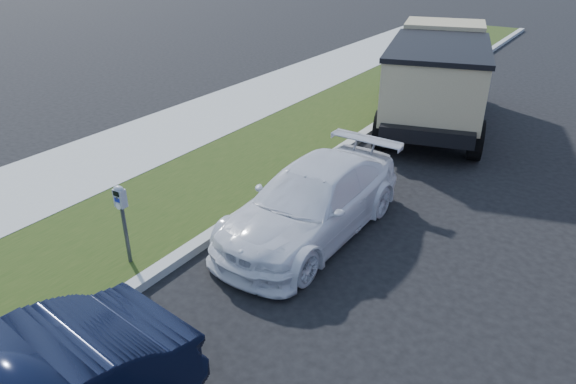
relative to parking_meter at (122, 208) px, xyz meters
The scene contains 5 objects.
ground 3.51m from the parking_meter, 19.67° to the left, with size 120.00×120.00×0.00m, color black.
streetside 4.10m from the parking_meter, 128.07° to the left, with size 6.12×50.00×0.15m.
parking_meter is the anchor object (origin of this frame).
white_wagon 3.28m from the parking_meter, 53.95° to the left, with size 1.81×4.45×1.29m, color white.
dump_truck 10.13m from the parking_meter, 80.87° to the left, with size 4.09×6.89×2.54m.
Camera 1 is at (2.93, -5.56, 4.97)m, focal length 32.00 mm.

